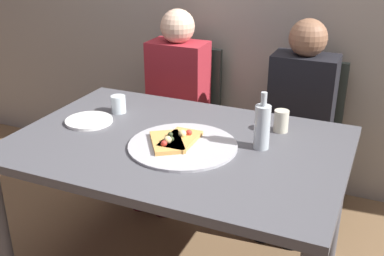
{
  "coord_description": "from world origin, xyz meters",
  "views": [
    {
      "loc": [
        0.83,
        -1.72,
        1.63
      ],
      "look_at": [
        0.05,
        0.06,
        0.79
      ],
      "focal_mm": 43.95,
      "sensor_mm": 36.0,
      "label": 1
    }
  ],
  "objects_px": {
    "pizza_slice_last": "(181,139)",
    "chair_left": "(182,108)",
    "pizza_slice_extra": "(167,142)",
    "chair_right": "(301,127)",
    "tumbler_far": "(281,121)",
    "dining_table": "(178,156)",
    "pizza_tray": "(183,146)",
    "guest_in_beanie": "(298,116)",
    "plate_stack": "(89,121)",
    "wine_bottle": "(262,126)",
    "guest_in_sweater": "(172,97)",
    "tumbler_near": "(118,104)"
  },
  "relations": [
    {
      "from": "pizza_slice_last",
      "to": "chair_left",
      "type": "distance_m",
      "value": 1.04
    },
    {
      "from": "pizza_slice_last",
      "to": "chair_left",
      "type": "height_order",
      "value": "chair_left"
    },
    {
      "from": "wine_bottle",
      "to": "chair_right",
      "type": "relative_size",
      "value": 0.28
    },
    {
      "from": "chair_left",
      "to": "chair_right",
      "type": "bearing_deg",
      "value": -180.0
    },
    {
      "from": "chair_right",
      "to": "tumbler_far",
      "type": "bearing_deg",
      "value": 90.66
    },
    {
      "from": "wine_bottle",
      "to": "chair_right",
      "type": "bearing_deg",
      "value": 88.08
    },
    {
      "from": "pizza_tray",
      "to": "wine_bottle",
      "type": "height_order",
      "value": "wine_bottle"
    },
    {
      "from": "pizza_tray",
      "to": "plate_stack",
      "type": "bearing_deg",
      "value": 172.94
    },
    {
      "from": "pizza_slice_last",
      "to": "guest_in_beanie",
      "type": "bearing_deg",
      "value": 64.72
    },
    {
      "from": "pizza_slice_extra",
      "to": "chair_right",
      "type": "xyz_separation_m",
      "value": [
        0.41,
        0.97,
        -0.25
      ]
    },
    {
      "from": "pizza_slice_extra",
      "to": "tumbler_far",
      "type": "bearing_deg",
      "value": 41.43
    },
    {
      "from": "plate_stack",
      "to": "tumbler_far",
      "type": "bearing_deg",
      "value": 17.03
    },
    {
      "from": "guest_in_sweater",
      "to": "guest_in_beanie",
      "type": "distance_m",
      "value": 0.78
    },
    {
      "from": "plate_stack",
      "to": "guest_in_sweater",
      "type": "xyz_separation_m",
      "value": [
        0.1,
        0.73,
        -0.1
      ]
    },
    {
      "from": "pizza_slice_extra",
      "to": "chair_right",
      "type": "height_order",
      "value": "chair_right"
    },
    {
      "from": "chair_left",
      "to": "guest_in_sweater",
      "type": "relative_size",
      "value": 0.77
    },
    {
      "from": "plate_stack",
      "to": "wine_bottle",
      "type": "bearing_deg",
      "value": 4.03
    },
    {
      "from": "pizza_tray",
      "to": "guest_in_sweater",
      "type": "height_order",
      "value": "guest_in_sweater"
    },
    {
      "from": "wine_bottle",
      "to": "pizza_slice_last",
      "type": "bearing_deg",
      "value": -162.86
    },
    {
      "from": "tumbler_far",
      "to": "dining_table",
      "type": "bearing_deg",
      "value": -143.22
    },
    {
      "from": "plate_stack",
      "to": "chair_left",
      "type": "xyz_separation_m",
      "value": [
        0.1,
        0.88,
        -0.23
      ]
    },
    {
      "from": "pizza_slice_last",
      "to": "guest_in_beanie",
      "type": "height_order",
      "value": "guest_in_beanie"
    },
    {
      "from": "wine_bottle",
      "to": "chair_left",
      "type": "xyz_separation_m",
      "value": [
        -0.76,
        0.82,
        -0.32
      ]
    },
    {
      "from": "pizza_slice_extra",
      "to": "guest_in_sweater",
      "type": "xyz_separation_m",
      "value": [
        -0.38,
        0.82,
        -0.12
      ]
    },
    {
      "from": "pizza_slice_extra",
      "to": "guest_in_sweater",
      "type": "relative_size",
      "value": 0.22
    },
    {
      "from": "dining_table",
      "to": "pizza_tray",
      "type": "xyz_separation_m",
      "value": [
        0.05,
        -0.04,
        0.08
      ]
    },
    {
      "from": "dining_table",
      "to": "pizza_tray",
      "type": "relative_size",
      "value": 3.09
    },
    {
      "from": "pizza_slice_last",
      "to": "tumbler_near",
      "type": "distance_m",
      "value": 0.5
    },
    {
      "from": "pizza_slice_extra",
      "to": "chair_left",
      "type": "distance_m",
      "value": 1.07
    },
    {
      "from": "guest_in_sweater",
      "to": "tumbler_near",
      "type": "bearing_deg",
      "value": 86.31
    },
    {
      "from": "wine_bottle",
      "to": "plate_stack",
      "type": "bearing_deg",
      "value": -175.97
    },
    {
      "from": "tumbler_near",
      "to": "tumbler_far",
      "type": "height_order",
      "value": "tumbler_far"
    },
    {
      "from": "wine_bottle",
      "to": "chair_right",
      "type": "distance_m",
      "value": 0.88
    },
    {
      "from": "plate_stack",
      "to": "guest_in_beanie",
      "type": "height_order",
      "value": "guest_in_beanie"
    },
    {
      "from": "pizza_tray",
      "to": "wine_bottle",
      "type": "bearing_deg",
      "value": 21.92
    },
    {
      "from": "dining_table",
      "to": "pizza_slice_extra",
      "type": "relative_size",
      "value": 5.83
    },
    {
      "from": "guest_in_sweater",
      "to": "guest_in_beanie",
      "type": "xyz_separation_m",
      "value": [
        0.78,
        0.0,
        0.0
      ]
    },
    {
      "from": "guest_in_beanie",
      "to": "tumbler_far",
      "type": "bearing_deg",
      "value": 90.88
    },
    {
      "from": "pizza_slice_extra",
      "to": "wine_bottle",
      "type": "relative_size",
      "value": 1.0
    },
    {
      "from": "dining_table",
      "to": "pizza_slice_extra",
      "type": "distance_m",
      "value": 0.12
    },
    {
      "from": "tumbler_far",
      "to": "guest_in_beanie",
      "type": "height_order",
      "value": "guest_in_beanie"
    },
    {
      "from": "dining_table",
      "to": "tumbler_far",
      "type": "bearing_deg",
      "value": 36.78
    },
    {
      "from": "dining_table",
      "to": "chair_right",
      "type": "distance_m",
      "value": 0.99
    },
    {
      "from": "guest_in_sweater",
      "to": "guest_in_beanie",
      "type": "height_order",
      "value": "same"
    },
    {
      "from": "chair_right",
      "to": "guest_in_sweater",
      "type": "distance_m",
      "value": 0.81
    },
    {
      "from": "chair_left",
      "to": "guest_in_beanie",
      "type": "xyz_separation_m",
      "value": [
        0.78,
        -0.15,
        0.13
      ]
    },
    {
      "from": "dining_table",
      "to": "guest_in_sweater",
      "type": "height_order",
      "value": "guest_in_sweater"
    },
    {
      "from": "plate_stack",
      "to": "dining_table",
      "type": "bearing_deg",
      "value": -2.7
    },
    {
      "from": "pizza_slice_last",
      "to": "guest_in_sweater",
      "type": "bearing_deg",
      "value": 118.45
    },
    {
      "from": "tumbler_near",
      "to": "chair_left",
      "type": "height_order",
      "value": "chair_left"
    }
  ]
}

